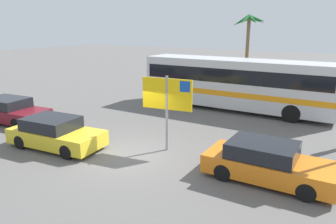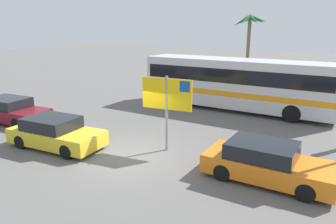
{
  "view_description": "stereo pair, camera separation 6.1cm",
  "coord_description": "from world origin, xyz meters",
  "px_view_note": "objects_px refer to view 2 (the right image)",
  "views": [
    {
      "loc": [
        7.77,
        -9.64,
        5.15
      ],
      "look_at": [
        0.3,
        2.65,
        1.3
      ],
      "focal_mm": 34.39,
      "sensor_mm": 36.0,
      "label": 1
    },
    {
      "loc": [
        7.82,
        -9.61,
        5.15
      ],
      "look_at": [
        0.3,
        2.65,
        1.3
      ],
      "focal_mm": 34.39,
      "sensor_mm": 36.0,
      "label": 2
    }
  ],
  "objects_px": {
    "bus_front_coach": "(236,82)",
    "ferry_sign": "(168,97)",
    "car_yellow": "(55,133)",
    "car_orange": "(267,163)",
    "car_maroon": "(10,110)"
  },
  "relations": [
    {
      "from": "bus_front_coach",
      "to": "ferry_sign",
      "type": "bearing_deg",
      "value": -90.02
    },
    {
      "from": "car_yellow",
      "to": "bus_front_coach",
      "type": "bearing_deg",
      "value": 61.42
    },
    {
      "from": "car_orange",
      "to": "ferry_sign",
      "type": "bearing_deg",
      "value": 171.95
    },
    {
      "from": "bus_front_coach",
      "to": "car_yellow",
      "type": "height_order",
      "value": "bus_front_coach"
    },
    {
      "from": "bus_front_coach",
      "to": "ferry_sign",
      "type": "height_order",
      "value": "ferry_sign"
    },
    {
      "from": "bus_front_coach",
      "to": "car_orange",
      "type": "height_order",
      "value": "bus_front_coach"
    },
    {
      "from": "car_orange",
      "to": "car_yellow",
      "type": "distance_m",
      "value": 8.88
    },
    {
      "from": "ferry_sign",
      "to": "car_maroon",
      "type": "bearing_deg",
      "value": 177.4
    },
    {
      "from": "ferry_sign",
      "to": "car_maroon",
      "type": "height_order",
      "value": "ferry_sign"
    },
    {
      "from": "ferry_sign",
      "to": "car_yellow",
      "type": "distance_m",
      "value": 5.21
    },
    {
      "from": "ferry_sign",
      "to": "car_yellow",
      "type": "xyz_separation_m",
      "value": [
        -4.4,
        -2.23,
        -1.69
      ]
    },
    {
      "from": "car_orange",
      "to": "car_maroon",
      "type": "distance_m",
      "value": 14.02
    },
    {
      "from": "car_orange",
      "to": "bus_front_coach",
      "type": "bearing_deg",
      "value": 115.87
    },
    {
      "from": "car_maroon",
      "to": "car_yellow",
      "type": "bearing_deg",
      "value": -19.1
    },
    {
      "from": "bus_front_coach",
      "to": "car_maroon",
      "type": "height_order",
      "value": "bus_front_coach"
    }
  ]
}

